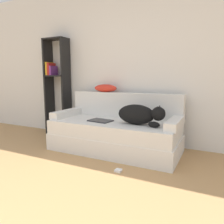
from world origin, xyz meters
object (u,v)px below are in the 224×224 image
at_px(laptop, 100,121).
at_px(bookshelf, 57,82).
at_px(dog, 140,114).
at_px(power_adapter, 118,170).
at_px(couch, 115,136).
at_px(throw_pillow, 105,88).

distance_m(laptop, bookshelf, 1.47).
relative_size(dog, power_adapter, 8.76).
bearing_deg(bookshelf, laptop, -22.75).
height_order(laptop, bookshelf, bookshelf).
relative_size(bookshelf, power_adapter, 23.88).
bearing_deg(couch, laptop, -149.41).
bearing_deg(bookshelf, dog, -14.73).
xyz_separation_m(couch, power_adapter, (0.37, -0.67, -0.21)).
height_order(laptop, throw_pillow, throw_pillow).
distance_m(throw_pillow, power_adapter, 1.58).
bearing_deg(laptop, bookshelf, 165.10).
relative_size(couch, throw_pillow, 4.71).
height_order(couch, power_adapter, couch).
xyz_separation_m(laptop, power_adapter, (0.55, -0.56, -0.45)).
bearing_deg(couch, power_adapter, -61.12).
xyz_separation_m(dog, bookshelf, (-1.86, 0.49, 0.42)).
xyz_separation_m(laptop, bookshelf, (-1.26, 0.53, 0.55)).
bearing_deg(laptop, throw_pillow, 117.64).
bearing_deg(throw_pillow, power_adapter, -55.28).
bearing_deg(bookshelf, throw_pillow, -1.19).
distance_m(couch, dog, 0.57).
xyz_separation_m(throw_pillow, power_adapter, (0.73, -1.06, -0.91)).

